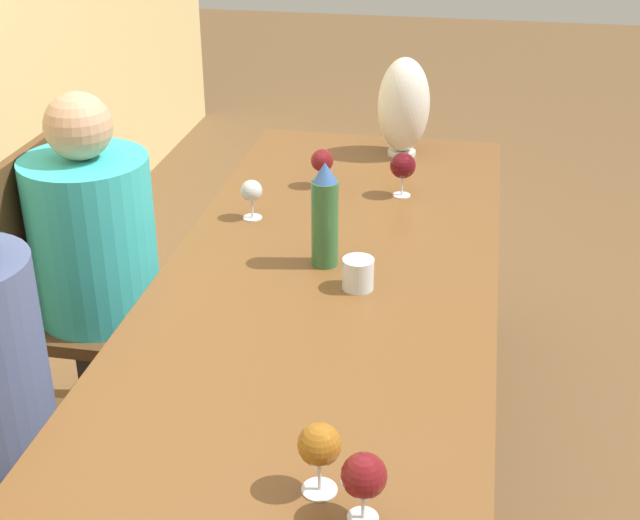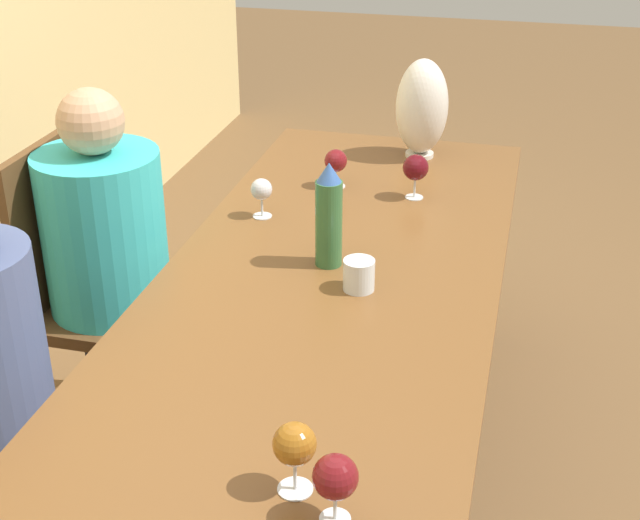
% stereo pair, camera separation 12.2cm
% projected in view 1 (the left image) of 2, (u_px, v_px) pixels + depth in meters
% --- Properties ---
extents(ground_plane, '(14.00, 14.00, 0.00)m').
position_uv_depth(ground_plane, '(329.00, 480.00, 2.79)').
color(ground_plane, brown).
extents(dining_table, '(2.23, 0.91, 0.75)m').
position_uv_depth(dining_table, '(330.00, 291.00, 2.48)').
color(dining_table, brown).
rests_on(dining_table, ground_plane).
extents(water_bottle, '(0.07, 0.07, 0.30)m').
position_uv_depth(water_bottle, '(325.00, 216.00, 2.40)').
color(water_bottle, '#336638').
rests_on(water_bottle, dining_table).
extents(water_tumbler, '(0.08, 0.08, 0.08)m').
position_uv_depth(water_tumbler, '(358.00, 274.00, 2.32)').
color(water_tumbler, silver).
rests_on(water_tumbler, dining_table).
extents(vase, '(0.19, 0.19, 0.36)m').
position_uv_depth(vase, '(404.00, 106.00, 3.16)').
color(vase, silver).
rests_on(vase, dining_table).
extents(wine_glass_0, '(0.08, 0.08, 0.13)m').
position_uv_depth(wine_glass_0, '(322.00, 161.00, 2.93)').
color(wine_glass_0, silver).
rests_on(wine_glass_0, dining_table).
extents(wine_glass_1, '(0.07, 0.07, 0.12)m').
position_uv_depth(wine_glass_1, '(252.00, 192.00, 2.70)').
color(wine_glass_1, silver).
rests_on(wine_glass_1, dining_table).
extents(wine_glass_2, '(0.08, 0.08, 0.15)m').
position_uv_depth(wine_glass_2, '(319.00, 446.00, 1.60)').
color(wine_glass_2, silver).
rests_on(wine_glass_2, dining_table).
extents(wine_glass_3, '(0.08, 0.08, 0.15)m').
position_uv_depth(wine_glass_3, '(403.00, 166.00, 2.85)').
color(wine_glass_3, silver).
rests_on(wine_glass_3, dining_table).
extents(wine_glass_4, '(0.08, 0.08, 0.14)m').
position_uv_depth(wine_glass_4, '(364.00, 476.00, 1.54)').
color(wine_glass_4, silver).
rests_on(wine_glass_4, dining_table).
extents(chair_far, '(0.44, 0.44, 0.98)m').
position_uv_depth(chair_far, '(77.00, 294.00, 2.79)').
color(chair_far, brown).
rests_on(chair_far, ground_plane).
extents(person_far, '(0.38, 0.38, 1.17)m').
position_uv_depth(person_far, '(102.00, 268.00, 2.73)').
color(person_far, '#2D2D38').
rests_on(person_far, ground_plane).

